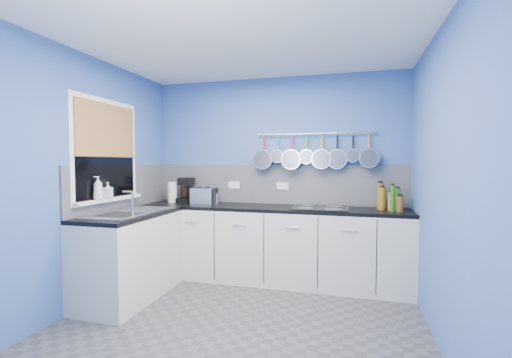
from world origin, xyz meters
The scene contains 44 objects.
floor centered at (0.00, 0.00, -0.01)m, with size 3.20×3.00×0.02m, color #47474C.
ceiling centered at (0.00, 0.00, 2.51)m, with size 3.20×3.00×0.02m, color white.
wall_back centered at (0.00, 1.51, 1.25)m, with size 3.20×0.02×2.50m, color #3B5DA6.
wall_front centered at (0.00, -1.51, 1.25)m, with size 3.20×0.02×2.50m, color #3B5DA6.
wall_left centered at (-1.61, 0.00, 1.25)m, with size 0.02×3.00×2.50m, color #3B5DA6.
wall_right centered at (1.61, 0.00, 1.25)m, with size 0.02×3.00×2.50m, color #3B5DA6.
backsplash_back centered at (0.00, 1.49, 1.15)m, with size 3.20×0.02×0.50m, color gray.
backsplash_left centered at (-1.59, 0.60, 1.15)m, with size 0.02×1.80×0.50m, color gray.
cabinet_run_back centered at (0.00, 1.20, 0.43)m, with size 3.20×0.60×0.86m, color beige.
worktop_back centered at (0.00, 1.20, 0.88)m, with size 3.20×0.60×0.04m, color black.
cabinet_run_left centered at (-1.30, 0.30, 0.43)m, with size 0.60×1.20×0.86m, color beige.
worktop_left centered at (-1.30, 0.30, 0.88)m, with size 0.60×1.20×0.04m, color black.
window_frame centered at (-1.58, 0.30, 1.55)m, with size 0.01×1.00×1.10m, color white.
window_glass centered at (-1.57, 0.30, 1.55)m, with size 0.01×0.90×1.00m, color black.
bamboo_blind centered at (-1.56, 0.30, 1.77)m, with size 0.01×0.90×0.55m, color #C68341.
window_sill centered at (-1.55, 0.30, 1.04)m, with size 0.10×0.98×0.03m, color white.
sink_unit centered at (-1.30, 0.30, 0.90)m, with size 0.50×0.95×0.01m, color silver.
mixer_tap centered at (-1.14, 0.12, 1.03)m, with size 0.12×0.08×0.26m, color silver, non-canonical shape.
socket_left centered at (-0.55, 1.48, 1.13)m, with size 0.15×0.01×0.09m, color white.
socket_right centered at (0.10, 1.48, 1.13)m, with size 0.15×0.01×0.09m, color white.
pot_rail centered at (0.50, 1.45, 1.78)m, with size 0.02×0.02×1.45m, color silver.
soap_bottle_a centered at (-1.53, 0.11, 1.17)m, with size 0.09×0.09×0.24m, color white.
soap_bottle_b centered at (-1.53, 0.25, 1.14)m, with size 0.08×0.08×0.17m, color white.
paper_towel centered at (-1.34, 1.26, 1.03)m, with size 0.12×0.12×0.27m, color white.
coffee_maker centered at (-1.17, 1.32, 1.06)m, with size 0.18×0.20×0.33m, color black, non-canonical shape.
toaster centered at (-0.89, 1.25, 1.00)m, with size 0.31×0.18×0.20m, color silver.
canister centered at (-0.74, 1.30, 0.97)m, with size 0.09×0.09×0.13m, color silver.
hob centered at (0.60, 1.19, 0.91)m, with size 0.63×0.55×0.01m, color black.
pan_0 centered at (-0.13, 1.44, 1.56)m, with size 0.25×0.11×0.44m, color silver, non-canonical shape.
pan_1 centered at (0.05, 1.44, 1.60)m, with size 0.17×0.10×0.36m, color silver, non-canonical shape.
pan_2 centered at (0.23, 1.44, 1.56)m, with size 0.25×0.13×0.44m, color silver, non-canonical shape.
pan_3 centered at (0.41, 1.44, 1.59)m, with size 0.18×0.08×0.37m, color silver, non-canonical shape.
pan_4 centered at (0.59, 1.44, 1.56)m, with size 0.24×0.11×0.43m, color silver, non-canonical shape.
pan_5 centered at (0.77, 1.44, 1.56)m, with size 0.24×0.07×0.43m, color silver, non-canonical shape.
pan_6 centered at (0.95, 1.44, 1.60)m, with size 0.16×0.08×0.35m, color silver, non-canonical shape.
pan_7 centered at (1.14, 1.44, 1.57)m, with size 0.23×0.11×0.42m, color silver, non-canonical shape.
condiment_0 centered at (1.45, 1.34, 0.96)m, with size 0.05×0.05×0.11m, color black.
condiment_1 centered at (1.37, 1.34, 0.95)m, with size 0.07×0.07×0.11m, color #4C190C.
condiment_2 centered at (1.26, 1.32, 1.05)m, with size 0.07×0.07×0.30m, color brown.
condiment_3 centered at (1.43, 1.24, 1.02)m, with size 0.06×0.06×0.24m, color #3F721E.
condiment_4 centered at (1.36, 1.23, 1.00)m, with size 0.06×0.06×0.20m, color olive.
condiment_5 centered at (1.27, 1.24, 1.03)m, with size 0.07×0.07×0.25m, color #8C5914.
condiment_6 centered at (1.44, 1.11, 0.98)m, with size 0.07×0.07×0.17m, color brown.
condiment_7 centered at (1.37, 1.12, 1.04)m, with size 0.05×0.05×0.28m, color #265919.
Camera 1 is at (0.93, -2.82, 1.43)m, focal length 24.19 mm.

